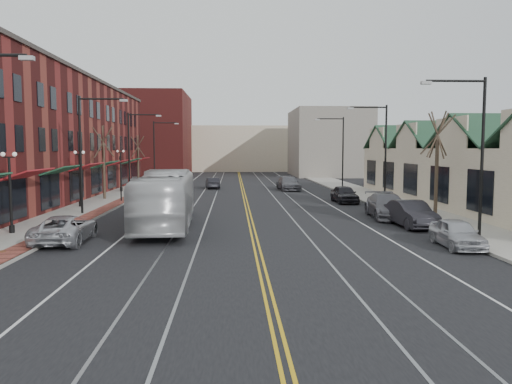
{
  "coord_description": "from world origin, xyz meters",
  "views": [
    {
      "loc": [
        -1.09,
        -18.67,
        4.61
      ],
      "look_at": [
        0.28,
        11.02,
        2.0
      ],
      "focal_mm": 35.0,
      "sensor_mm": 36.0,
      "label": 1
    }
  ],
  "objects": [
    {
      "name": "lamppost_l_3",
      "position": [
        -12.8,
        34.0,
        2.2
      ],
      "size": [
        0.84,
        0.28,
        4.27
      ],
      "color": "black",
      "rests_on": "sidewalk_left"
    },
    {
      "name": "tree_left_far",
      "position": [
        -12.5,
        42.0,
        3.28
      ],
      "size": [
        1.66,
        1.28,
        6.02
      ],
      "color": "#382B21",
      "rests_on": "sidewalk_left"
    },
    {
      "name": "building_right",
      "position": [
        18.0,
        20.0,
        2.3
      ],
      "size": [
        8.0,
        36.0,
        4.6
      ],
      "primitive_type": "cube",
      "color": "#C3B696",
      "rests_on": "ground"
    },
    {
      "name": "parked_car_d",
      "position": [
        8.34,
        22.95,
        0.74
      ],
      "size": [
        1.85,
        4.36,
        1.47
      ],
      "primitive_type": "imported",
      "rotation": [
        0.0,
        0.0,
        0.03
      ],
      "color": "black",
      "rests_on": "ground"
    },
    {
      "name": "parked_car_a",
      "position": [
        9.3,
        3.76,
        0.67
      ],
      "size": [
        1.77,
        4.0,
        1.34
      ],
      "primitive_type": "imported",
      "rotation": [
        0.0,
        0.0,
        -0.05
      ],
      "color": "#AEAFB5",
      "rests_on": "ground"
    },
    {
      "name": "streetlight_l_1",
      "position": [
        -11.05,
        16.0,
        5.03
      ],
      "size": [
        3.33,
        0.25,
        8.0
      ],
      "color": "black",
      "rests_on": "sidewalk_left"
    },
    {
      "name": "traffic_signal",
      "position": [
        -10.6,
        24.0,
        2.35
      ],
      "size": [
        0.18,
        0.15,
        3.8
      ],
      "color": "black",
      "rests_on": "sidewalk_left"
    },
    {
      "name": "streetlight_r_0",
      "position": [
        11.05,
        6.0,
        5.03
      ],
      "size": [
        3.33,
        0.25,
        8.0
      ],
      "color": "black",
      "rests_on": "sidewalk_right"
    },
    {
      "name": "backdrop_right",
      "position": [
        15.0,
        65.0,
        5.5
      ],
      "size": [
        12.0,
        16.0,
        11.0
      ],
      "primitive_type": "cube",
      "color": "slate",
      "rests_on": "ground"
    },
    {
      "name": "manhole_far",
      "position": [
        -11.2,
        8.0,
        0.16
      ],
      "size": [
        0.6,
        0.6,
        0.02
      ],
      "primitive_type": "cylinder",
      "color": "#592D19",
      "rests_on": "sidewalk_left"
    },
    {
      "name": "parked_suv",
      "position": [
        -9.3,
        5.82,
        0.68
      ],
      "size": [
        2.41,
        4.98,
        1.37
      ],
      "primitive_type": "imported",
      "rotation": [
        0.0,
        0.0,
        3.17
      ],
      "color": "#B2B4BA",
      "rests_on": "ground"
    },
    {
      "name": "lamppost_l_2",
      "position": [
        -12.8,
        20.0,
        2.2
      ],
      "size": [
        0.84,
        0.28,
        4.27
      ],
      "color": "black",
      "rests_on": "sidewalk_left"
    },
    {
      "name": "ground",
      "position": [
        0.0,
        0.0,
        0.0
      ],
      "size": [
        160.0,
        160.0,
        0.0
      ],
      "primitive_type": "plane",
      "color": "black",
      "rests_on": "ground"
    },
    {
      "name": "parked_car_b",
      "position": [
        9.3,
        9.77,
        0.78
      ],
      "size": [
        1.89,
        4.8,
        1.55
      ],
      "primitive_type": "imported",
      "rotation": [
        0.0,
        0.0,
        0.05
      ],
      "color": "#242328",
      "rests_on": "ground"
    },
    {
      "name": "sidewalk_right",
      "position": [
        12.0,
        20.0,
        0.07
      ],
      "size": [
        4.0,
        120.0,
        0.15
      ],
      "primitive_type": "cube",
      "color": "gray",
      "rests_on": "ground"
    },
    {
      "name": "backdrop_mid",
      "position": [
        0.0,
        85.0,
        4.5
      ],
      "size": [
        22.0,
        14.0,
        9.0
      ],
      "primitive_type": "cube",
      "color": "#C3B696",
      "rests_on": "ground"
    },
    {
      "name": "distant_car_right",
      "position": [
        5.02,
        35.85,
        0.76
      ],
      "size": [
        2.51,
        5.39,
        1.52
      ],
      "primitive_type": "imported",
      "rotation": [
        0.0,
        0.0,
        0.07
      ],
      "color": "#5A5A61",
      "rests_on": "ground"
    },
    {
      "name": "streetlight_r_2",
      "position": [
        11.05,
        38.0,
        5.03
      ],
      "size": [
        3.33,
        0.25,
        8.0
      ],
      "color": "black",
      "rests_on": "sidewalk_right"
    },
    {
      "name": "distant_car_left",
      "position": [
        -3.43,
        38.49,
        0.64
      ],
      "size": [
        1.86,
        4.01,
        1.27
      ],
      "primitive_type": "imported",
      "rotation": [
        0.0,
        0.0,
        3.28
      ],
      "color": "black",
      "rests_on": "ground"
    },
    {
      "name": "tree_right_mid",
      "position": [
        12.5,
        14.0,
        3.75
      ],
      "size": [
        1.9,
        1.46,
        6.93
      ],
      "color": "#382B21",
      "rests_on": "sidewalk_right"
    },
    {
      "name": "parked_car_c",
      "position": [
        9.08,
        13.58,
        0.81
      ],
      "size": [
        2.71,
        5.74,
        1.62
      ],
      "primitive_type": "imported",
      "rotation": [
        0.0,
        0.0,
        -0.08
      ],
      "color": "slate",
      "rests_on": "ground"
    },
    {
      "name": "transit_bus",
      "position": [
        -5.0,
        10.33,
        1.65
      ],
      "size": [
        3.28,
        11.95,
        3.3
      ],
      "primitive_type": "imported",
      "rotation": [
        0.0,
        0.0,
        3.19
      ],
      "color": "silver",
      "rests_on": "ground"
    },
    {
      "name": "distant_car_far",
      "position": [
        -8.5,
        55.58,
        0.7
      ],
      "size": [
        1.76,
        4.15,
        1.4
      ],
      "primitive_type": "imported",
      "rotation": [
        0.0,
        0.0,
        3.12
      ],
      "color": "silver",
      "rests_on": "ground"
    },
    {
      "name": "lamppost_l_1",
      "position": [
        -12.8,
        8.0,
        2.2
      ],
      "size": [
        0.84,
        0.28,
        4.27
      ],
      "color": "black",
      "rests_on": "sidewalk_left"
    },
    {
      "name": "tree_left_near",
      "position": [
        -12.5,
        26.0,
        3.51
      ],
      "size": [
        1.78,
        1.37,
        6.48
      ],
      "color": "#382B21",
      "rests_on": "sidewalk_left"
    },
    {
      "name": "streetlight_l_3",
      "position": [
        -11.05,
        48.0,
        5.03
      ],
      "size": [
        3.33,
        0.25,
        8.0
      ],
      "color": "black",
      "rests_on": "sidewalk_left"
    },
    {
      "name": "streetlight_r_1",
      "position": [
        11.05,
        22.0,
        5.03
      ],
      "size": [
        3.33,
        0.25,
        8.0
      ],
      "color": "black",
      "rests_on": "sidewalk_right"
    },
    {
      "name": "streetlight_l_2",
      "position": [
        -11.05,
        32.0,
        5.03
      ],
      "size": [
        3.33,
        0.25,
        8.0
      ],
      "color": "black",
      "rests_on": "sidewalk_left"
    },
    {
      "name": "backdrop_left",
      "position": [
        -16.0,
        70.0,
        7.0
      ],
      "size": [
        14.0,
        18.0,
        14.0
      ],
      "primitive_type": "cube",
      "color": "maroon",
      "rests_on": "ground"
    },
    {
      "name": "sidewalk_left",
      "position": [
        -12.0,
        20.0,
        0.07
      ],
      "size": [
        4.0,
        120.0,
        0.15
      ],
      "primitive_type": "cube",
      "color": "gray",
      "rests_on": "ground"
    },
    {
      "name": "building_left",
      "position": [
        -19.0,
        27.0,
        5.5
      ],
      "size": [
        10.0,
        50.0,
        11.0
      ],
      "primitive_type": "cube",
      "color": "maroon",
      "rests_on": "ground"
    }
  ]
}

